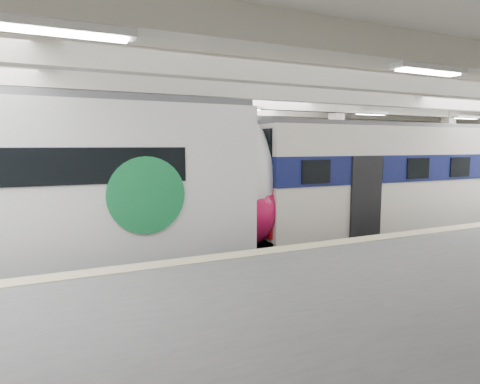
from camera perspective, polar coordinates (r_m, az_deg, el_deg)
name	(u,v)px	position (r m, az deg, el deg)	size (l,w,h in m)	color
station_hall	(298,157)	(11.42, 8.28, 4.90)	(36.00, 24.00, 5.75)	black
modern_emu	(35,193)	(11.40, -27.16, -0.14)	(15.21, 3.14, 4.84)	white
older_rer	(405,179)	(16.69, 22.45, 1.73)	(13.24, 2.92, 4.38)	silver
far_train	(129,179)	(17.10, -15.45, 1.84)	(13.48, 3.23, 4.30)	white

